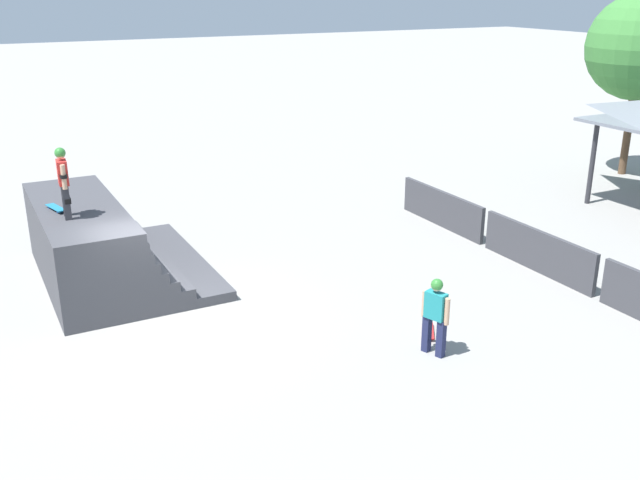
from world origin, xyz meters
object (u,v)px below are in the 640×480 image
at_px(skater_on_deck, 63,178).
at_px(skateboard_on_deck, 57,208).
at_px(bystander_walking, 435,310).
at_px(tree_beside_pavilion, 640,47).
at_px(skateboard_on_ground, 429,332).

relative_size(skater_on_deck, skateboard_on_deck, 1.92).
height_order(skater_on_deck, skateboard_on_deck, skater_on_deck).
xyz_separation_m(skater_on_deck, skateboard_on_deck, (-0.63, -0.14, -0.84)).
bearing_deg(skater_on_deck, skateboard_on_deck, -163.12).
distance_m(bystander_walking, tree_beside_pavilion, 17.07).
xyz_separation_m(skateboard_on_deck, bystander_walking, (6.58, 5.81, -1.06)).
xyz_separation_m(skater_on_deck, tree_beside_pavilion, (-2.12, 20.24, 1.81)).
xyz_separation_m(skateboard_on_deck, skateboard_on_ground, (5.88, 6.21, -1.92)).
distance_m(skater_on_deck, tree_beside_pavilion, 20.44).
relative_size(bystander_walking, tree_beside_pavilion, 0.24).
height_order(skateboard_on_ground, tree_beside_pavilion, tree_beside_pavilion).
bearing_deg(bystander_walking, tree_beside_pavilion, -80.79).
xyz_separation_m(bystander_walking, skateboard_on_ground, (-0.70, 0.40, -0.87)).
bearing_deg(bystander_walking, skateboard_on_deck, 21.70).
height_order(bystander_walking, tree_beside_pavilion, tree_beside_pavilion).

